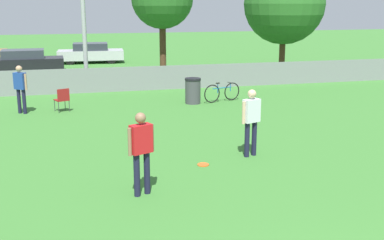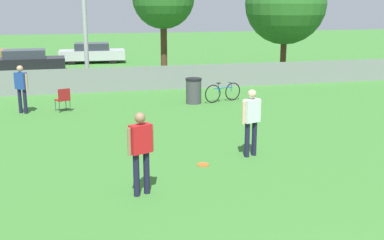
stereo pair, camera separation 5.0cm
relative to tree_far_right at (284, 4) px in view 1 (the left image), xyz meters
name	(u,v)px [view 1 (the left image)]	position (x,y,z in m)	size (l,w,h in m)	color
fence_backline	(154,78)	(-7.38, -2.44, -3.28)	(24.77, 0.07, 1.21)	gray
tree_far_right	(284,4)	(0.00, 0.00, 0.00)	(4.24, 4.24, 5.96)	#4C331E
player_thrower_red	(141,147)	(-9.70, -14.56, -2.79)	(0.56, 0.38, 1.76)	#191933
player_receiver_white	(251,117)	(-6.59, -12.66, -2.79)	(0.57, 0.36, 1.76)	#191933
spectator_in_blue	(20,86)	(-12.81, -6.00, -2.82)	(0.48, 0.43, 1.74)	#191933
frisbee_disc	(203,165)	(-7.98, -13.07, -3.82)	(0.29, 0.29, 0.03)	#E5591E
folding_chair_sideline	(62,98)	(-11.39, -6.08, -3.33)	(0.59, 0.59, 0.87)	#333338
bicycle_sideline	(222,92)	(-5.16, -5.71, -3.45)	(1.65, 0.62, 0.79)	black
trash_bin	(193,91)	(-6.40, -5.77, -3.32)	(0.64, 0.64, 1.01)	#3F3F44
parked_car_dark	(24,61)	(-13.62, 4.75, -3.18)	(4.41, 1.88, 1.32)	black
parked_car_silver	(91,53)	(-9.73, 8.61, -3.18)	(4.31, 1.94, 1.30)	black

